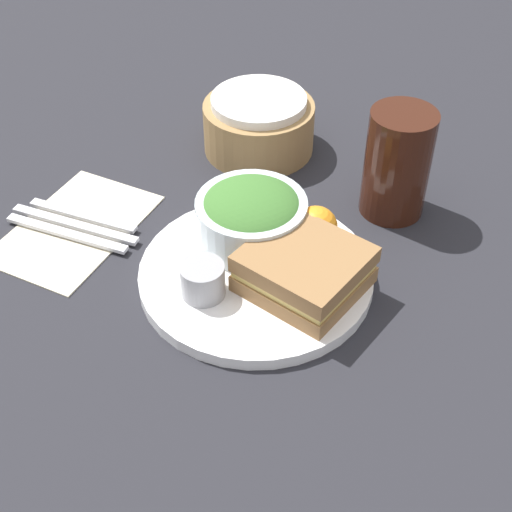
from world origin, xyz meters
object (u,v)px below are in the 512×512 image
object	(u,v)px
bread_basket	(259,124)
drink_glass	(397,164)
spoon	(83,216)
fork	(66,233)
knife	(75,224)
sandwich	(303,271)
dressing_cup	(203,280)
plate	(256,274)
salad_bowl	(251,215)

from	to	relation	value
bread_basket	drink_glass	bearing A→B (deg)	-13.08
bread_basket	spoon	world-z (taller)	bread_basket
fork	knife	bearing A→B (deg)	-90.00
sandwich	dressing_cup	world-z (taller)	sandwich
drink_glass	bread_basket	xyz separation A→B (m)	(-0.21, 0.05, -0.03)
knife	fork	bearing A→B (deg)	90.00
plate	drink_glass	bearing A→B (deg)	63.48
plate	fork	bearing A→B (deg)	-171.27
dressing_cup	drink_glass	xyz separation A→B (m)	(0.13, 0.25, 0.03)
sandwich	salad_bowl	distance (m)	0.10
salad_bowl	dressing_cup	xyz separation A→B (m)	(-0.01, -0.10, -0.01)
drink_glass	knife	size ratio (longest dim) A/B	0.80
sandwich	spoon	distance (m)	0.30
knife	drink_glass	bearing A→B (deg)	-152.28
drink_glass	spoon	xyz separation A→B (m)	(-0.33, -0.19, -0.06)
drink_glass	dressing_cup	bearing A→B (deg)	-117.46
plate	sandwich	bearing A→B (deg)	-2.51
salad_bowl	bread_basket	xyz separation A→B (m)	(-0.08, 0.19, -0.01)
spoon	sandwich	bearing A→B (deg)	175.16
dressing_cup	knife	xyz separation A→B (m)	(-0.20, 0.04, -0.03)
sandwich	plate	bearing A→B (deg)	177.49
drink_glass	spoon	size ratio (longest dim) A/B	0.93
plate	spoon	world-z (taller)	plate
spoon	plate	bearing A→B (deg)	175.66
salad_bowl	knife	xyz separation A→B (m)	(-0.21, -0.06, -0.04)
drink_glass	sandwich	bearing A→B (deg)	-100.99
drink_glass	fork	distance (m)	0.40
fork	salad_bowl	bearing A→B (deg)	-162.65
drink_glass	knife	distance (m)	0.40
salad_bowl	plate	bearing A→B (deg)	-58.07
drink_glass	knife	world-z (taller)	drink_glass
sandwich	bread_basket	bearing A→B (deg)	125.40
sandwich	knife	world-z (taller)	sandwich
sandwich	salad_bowl	world-z (taller)	salad_bowl
fork	plate	bearing A→B (deg)	-175.66
fork	knife	world-z (taller)	same
salad_bowl	dressing_cup	world-z (taller)	salad_bowl
spoon	dressing_cup	bearing A→B (deg)	159.78
plate	salad_bowl	world-z (taller)	salad_bowl
plate	salad_bowl	size ratio (longest dim) A/B	2.06
dressing_cup	drink_glass	bearing A→B (deg)	62.54
salad_bowl	spoon	world-z (taller)	salad_bowl
dressing_cup	bread_basket	size ratio (longest dim) A/B	0.32
bread_basket	knife	distance (m)	0.29
sandwich	dressing_cup	bearing A→B (deg)	-148.73
dressing_cup	knife	distance (m)	0.21
plate	bread_basket	xyz separation A→B (m)	(-0.11, 0.24, 0.03)
drink_glass	spoon	bearing A→B (deg)	-150.27
plate	salad_bowl	xyz separation A→B (m)	(-0.03, 0.05, 0.04)
plate	sandwich	size ratio (longest dim) A/B	1.89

